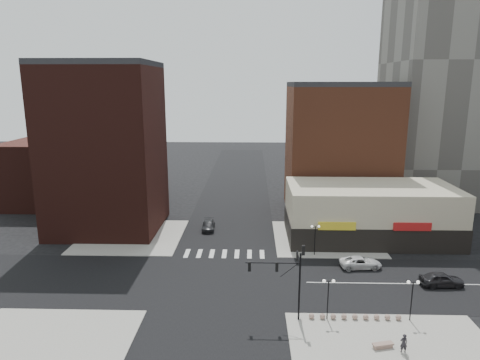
{
  "coord_description": "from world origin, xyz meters",
  "views": [
    {
      "loc": [
        3.61,
        -45.92,
        22.61
      ],
      "look_at": [
        2.11,
        5.1,
        11.0
      ],
      "focal_mm": 32.0,
      "sensor_mm": 36.0,
      "label": 1
    }
  ],
  "objects": [
    {
      "name": "street_lamp_se_b",
      "position": [
        19.0,
        -8.0,
        3.29
      ],
      "size": [
        1.22,
        0.32,
        4.16
      ],
      "color": "black",
      "rests_on": "sidewalk_se"
    },
    {
      "name": "pedestrian",
      "position": [
        16.59,
        -13.17,
        0.99
      ],
      "size": [
        0.65,
        0.44,
        1.74
      ],
      "primitive_type": "imported",
      "rotation": [
        0.0,
        0.0,
        3.18
      ],
      "color": "black",
      "rests_on": "sidewalk_se"
    },
    {
      "name": "sidewalk_nw",
      "position": [
        -14.5,
        14.5,
        0.06
      ],
      "size": [
        15.0,
        15.0,
        0.12
      ],
      "primitive_type": "cube",
      "color": "gray",
      "rests_on": "ground"
    },
    {
      "name": "dark_sedan_east",
      "position": [
        25.21,
        -0.43,
        0.82
      ],
      "size": [
        4.9,
        2.14,
        1.64
      ],
      "primitive_type": "imported",
      "rotation": [
        0.0,
        0.0,
        1.61
      ],
      "color": "black",
      "rests_on": "ground"
    },
    {
      "name": "building_nw",
      "position": [
        -19.0,
        18.5,
        12.5
      ],
      "size": [
        16.0,
        15.0,
        25.0
      ],
      "primitive_type": "cube",
      "color": "#341510",
      "rests_on": "ground"
    },
    {
      "name": "bollard_row",
      "position": [
        13.7,
        -8.0,
        0.39
      ],
      "size": [
        8.95,
        0.55,
        0.55
      ],
      "color": "#85655C",
      "rests_on": "sidewalk_se"
    },
    {
      "name": "building_nw_low",
      "position": [
        -32.0,
        34.0,
        6.0
      ],
      "size": [
        20.0,
        18.0,
        12.0
      ],
      "primitive_type": "cube",
      "color": "#341510",
      "rests_on": "ground"
    },
    {
      "name": "sidewalk_ne",
      "position": [
        14.5,
        14.5,
        0.06
      ],
      "size": [
        15.0,
        15.0,
        0.12
      ],
      "primitive_type": "cube",
      "color": "gray",
      "rests_on": "ground"
    },
    {
      "name": "road_ns",
      "position": [
        0.0,
        0.0,
        0.01
      ],
      "size": [
        14.0,
        200.0,
        0.02
      ],
      "primitive_type": "cube",
      "color": "black",
      "rests_on": "ground"
    },
    {
      "name": "stone_bench",
      "position": [
        15.06,
        -12.56,
        0.35
      ],
      "size": [
        1.93,
        0.99,
        0.43
      ],
      "rotation": [
        0.0,
        0.0,
        0.24
      ],
      "color": "#8C6E61",
      "rests_on": "sidewalk_se"
    },
    {
      "name": "street_lamp_se_a",
      "position": [
        11.0,
        -8.0,
        3.29
      ],
      "size": [
        1.22,
        0.32,
        4.16
      ],
      "color": "black",
      "rests_on": "sidewalk_se"
    },
    {
      "name": "sidewalk_se",
      "position": [
        16.0,
        -14.0,
        0.06
      ],
      "size": [
        18.0,
        14.0,
        0.12
      ],
      "primitive_type": "cube",
      "color": "gray",
      "rests_on": "ground"
    },
    {
      "name": "road_ew",
      "position": [
        0.0,
        0.0,
        0.01
      ],
      "size": [
        200.0,
        14.0,
        0.02
      ],
      "primitive_type": "cube",
      "color": "black",
      "rests_on": "ground"
    },
    {
      "name": "street_lamp_ne",
      "position": [
        12.0,
        8.0,
        3.29
      ],
      "size": [
        1.22,
        0.32,
        4.16
      ],
      "color": "black",
      "rests_on": "sidewalk_ne"
    },
    {
      "name": "sidewalk_sw",
      "position": [
        -14.5,
        -14.5,
        0.06
      ],
      "size": [
        15.0,
        15.0,
        0.12
      ],
      "primitive_type": "cube",
      "color": "gray",
      "rests_on": "ground"
    },
    {
      "name": "dark_sedan_north",
      "position": [
        -3.26,
        17.92,
        0.69
      ],
      "size": [
        2.13,
        4.81,
        1.37
      ],
      "primitive_type": "imported",
      "rotation": [
        0.0,
        0.0,
        0.05
      ],
      "color": "black",
      "rests_on": "ground"
    },
    {
      "name": "ground",
      "position": [
        0.0,
        0.0,
        0.0
      ],
      "size": [
        240.0,
        240.0,
        0.0
      ],
      "primitive_type": "plane",
      "color": "black",
      "rests_on": "ground"
    },
    {
      "name": "building_ne_row",
      "position": [
        21.0,
        15.0,
        3.3
      ],
      "size": [
        24.2,
        12.2,
        8.0
      ],
      "color": "#BAB294",
      "rests_on": "ground"
    },
    {
      "name": "traffic_signal",
      "position": [
        7.24,
        -7.83,
        4.96
      ],
      "size": [
        5.59,
        3.09,
        7.77
      ],
      "color": "black",
      "rests_on": "ground"
    },
    {
      "name": "white_suv",
      "position": [
        17.22,
        4.29,
        0.71
      ],
      "size": [
        5.27,
        2.72,
        1.42
      ],
      "primitive_type": "imported",
      "rotation": [
        0.0,
        0.0,
        1.64
      ],
      "color": "silver",
      "rests_on": "ground"
    },
    {
      "name": "building_ne_midrise",
      "position": [
        19.0,
        29.5,
        11.0
      ],
      "size": [
        18.0,
        15.0,
        22.0
      ],
      "primitive_type": "cube",
      "color": "brown",
      "rests_on": "ground"
    }
  ]
}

